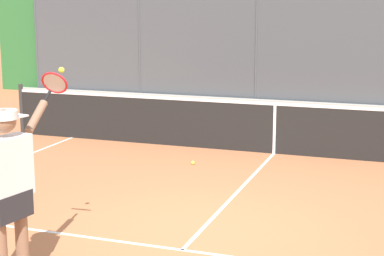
% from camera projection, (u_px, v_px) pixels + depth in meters
% --- Properties ---
extents(ground_plane, '(60.00, 60.00, 0.00)m').
position_uv_depth(ground_plane, '(201.00, 230.00, 7.72)').
color(ground_plane, '#B76B42').
extents(fence_backdrop, '(20.50, 1.37, 2.97)m').
position_uv_depth(fence_backdrop, '(324.00, 52.00, 17.22)').
color(fence_backdrop, '#474C51').
rests_on(fence_backdrop, ground).
extents(tennis_net, '(11.05, 0.09, 1.07)m').
position_uv_depth(tennis_net, '(275.00, 128.00, 11.58)').
color(tennis_net, '#2D2D2D').
rests_on(tennis_net, ground).
extents(tennis_player, '(0.31, 1.47, 2.07)m').
position_uv_depth(tennis_player, '(9.00, 183.00, 6.01)').
color(tennis_player, black).
rests_on(tennis_player, ground).
extents(tennis_ball_near_baseline, '(0.07, 0.07, 0.07)m').
position_uv_depth(tennis_ball_near_baseline, '(193.00, 163.00, 10.87)').
color(tennis_ball_near_baseline, '#D6E042').
rests_on(tennis_ball_near_baseline, ground).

